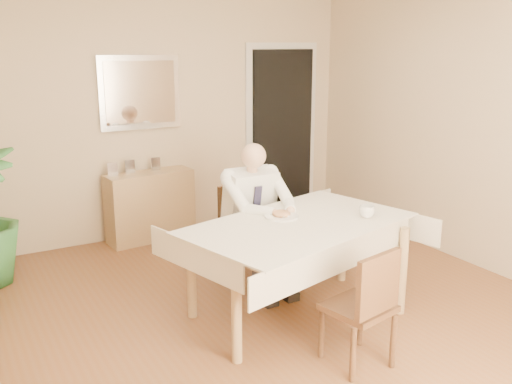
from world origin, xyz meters
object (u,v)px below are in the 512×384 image
coffee_mug (367,212)px  sideboard (150,206)px  dining_table (299,233)px  seated_man (259,211)px  chair_far (243,227)px  chair_near (366,303)px

coffee_mug → sideboard: (-0.91, 2.40, -0.43)m
dining_table → seated_man: bearing=75.3°
chair_far → chair_near: chair_far is taller
chair_far → chair_near: (-0.03, -1.70, -0.01)m
dining_table → coffee_mug: (0.52, -0.15, 0.13)m
dining_table → chair_far: chair_far is taller
chair_near → coffee_mug: size_ratio=6.87×
dining_table → chair_far: (-0.00, 0.87, -0.20)m
chair_near → sideboard: 3.10m
dining_table → chair_far: 0.90m
chair_near → coffee_mug: (0.56, 0.68, 0.35)m
chair_far → coffee_mug: (0.52, -1.03, 0.33)m
dining_table → coffee_mug: coffee_mug is taller
dining_table → chair_far: bearing=75.3°
chair_near → coffee_mug: bearing=38.9°
dining_table → chair_near: bearing=-107.0°
seated_man → coffee_mug: (0.52, -0.75, 0.11)m
dining_table → sideboard: (-0.39, 2.25, -0.30)m
dining_table → coffee_mug: 0.56m
dining_table → chair_near: 0.86m
chair_far → seated_man: (-0.00, -0.28, 0.22)m
sideboard → dining_table: bearing=-86.2°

